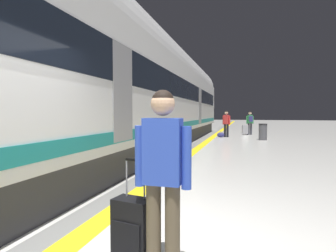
{
  "coord_description": "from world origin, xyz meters",
  "views": [
    {
      "loc": [
        1.03,
        -2.38,
        1.48
      ],
      "look_at": [
        -0.83,
        4.13,
        1.16
      ],
      "focal_mm": 28.68,
      "sensor_mm": 36.0,
      "label": 1
    }
  ],
  "objects_px": {
    "waste_bin": "(263,132)",
    "passenger_mid": "(250,121)",
    "duffel_bag_near": "(221,135)",
    "high_speed_train": "(139,87)",
    "suitcase_mid": "(245,130)",
    "rolling_suitcase_foreground": "(132,227)",
    "traveller_foreground": "(163,168)",
    "passenger_near": "(226,122)"
  },
  "relations": [
    {
      "from": "high_speed_train",
      "to": "waste_bin",
      "type": "height_order",
      "value": "high_speed_train"
    },
    {
      "from": "rolling_suitcase_foreground",
      "to": "waste_bin",
      "type": "bearing_deg",
      "value": 81.18
    },
    {
      "from": "high_speed_train",
      "to": "duffel_bag_near",
      "type": "distance_m",
      "value": 7.88
    },
    {
      "from": "high_speed_train",
      "to": "suitcase_mid",
      "type": "relative_size",
      "value": 44.37
    },
    {
      "from": "suitcase_mid",
      "to": "passenger_near",
      "type": "bearing_deg",
      "value": -118.17
    },
    {
      "from": "rolling_suitcase_foreground",
      "to": "passenger_near",
      "type": "relative_size",
      "value": 0.63
    },
    {
      "from": "duffel_bag_near",
      "to": "waste_bin",
      "type": "bearing_deg",
      "value": -25.08
    },
    {
      "from": "traveller_foreground",
      "to": "duffel_bag_near",
      "type": "height_order",
      "value": "traveller_foreground"
    },
    {
      "from": "passenger_mid",
      "to": "suitcase_mid",
      "type": "distance_m",
      "value": 0.71
    },
    {
      "from": "suitcase_mid",
      "to": "waste_bin",
      "type": "relative_size",
      "value": 0.73
    },
    {
      "from": "high_speed_train",
      "to": "passenger_mid",
      "type": "relative_size",
      "value": 18.37
    },
    {
      "from": "traveller_foreground",
      "to": "suitcase_mid",
      "type": "height_order",
      "value": "traveller_foreground"
    },
    {
      "from": "passenger_mid",
      "to": "suitcase_mid",
      "type": "relative_size",
      "value": 2.42
    },
    {
      "from": "passenger_near",
      "to": "suitcase_mid",
      "type": "xyz_separation_m",
      "value": [
        1.13,
        2.11,
        -0.59
      ]
    },
    {
      "from": "waste_bin",
      "to": "passenger_mid",
      "type": "bearing_deg",
      "value": 99.38
    },
    {
      "from": "rolling_suitcase_foreground",
      "to": "passenger_near",
      "type": "bearing_deg",
      "value": 90.06
    },
    {
      "from": "high_speed_train",
      "to": "duffel_bag_near",
      "type": "height_order",
      "value": "high_speed_train"
    },
    {
      "from": "passenger_near",
      "to": "passenger_mid",
      "type": "distance_m",
      "value": 2.75
    },
    {
      "from": "rolling_suitcase_foreground",
      "to": "passenger_mid",
      "type": "relative_size",
      "value": 0.64
    },
    {
      "from": "traveller_foreground",
      "to": "passenger_near",
      "type": "height_order",
      "value": "traveller_foreground"
    },
    {
      "from": "passenger_mid",
      "to": "high_speed_train",
      "type": "bearing_deg",
      "value": -113.92
    },
    {
      "from": "passenger_near",
      "to": "suitcase_mid",
      "type": "bearing_deg",
      "value": 61.83
    },
    {
      "from": "traveller_foreground",
      "to": "duffel_bag_near",
      "type": "relative_size",
      "value": 3.85
    },
    {
      "from": "rolling_suitcase_foreground",
      "to": "duffel_bag_near",
      "type": "distance_m",
      "value": 14.36
    },
    {
      "from": "duffel_bag_near",
      "to": "waste_bin",
      "type": "distance_m",
      "value": 2.66
    },
    {
      "from": "duffel_bag_near",
      "to": "suitcase_mid",
      "type": "relative_size",
      "value": 0.66
    },
    {
      "from": "traveller_foreground",
      "to": "duffel_bag_near",
      "type": "distance_m",
      "value": 14.5
    },
    {
      "from": "duffel_bag_near",
      "to": "waste_bin",
      "type": "height_order",
      "value": "waste_bin"
    },
    {
      "from": "traveller_foreground",
      "to": "suitcase_mid",
      "type": "distance_m",
      "value": 16.85
    },
    {
      "from": "high_speed_train",
      "to": "rolling_suitcase_foreground",
      "type": "xyz_separation_m",
      "value": [
        2.84,
        -7.26,
        -2.16
      ]
    },
    {
      "from": "suitcase_mid",
      "to": "waste_bin",
      "type": "bearing_deg",
      "value": -74.93
    },
    {
      "from": "suitcase_mid",
      "to": "waste_bin",
      "type": "distance_m",
      "value": 3.6
    },
    {
      "from": "high_speed_train",
      "to": "passenger_mid",
      "type": "bearing_deg",
      "value": 66.08
    },
    {
      "from": "high_speed_train",
      "to": "rolling_suitcase_foreground",
      "type": "relative_size",
      "value": 28.82
    },
    {
      "from": "high_speed_train",
      "to": "suitcase_mid",
      "type": "height_order",
      "value": "high_speed_train"
    },
    {
      "from": "traveller_foreground",
      "to": "waste_bin",
      "type": "bearing_deg",
      "value": 82.73
    },
    {
      "from": "traveller_foreground",
      "to": "waste_bin",
      "type": "distance_m",
      "value": 13.46
    },
    {
      "from": "traveller_foreground",
      "to": "suitcase_mid",
      "type": "xyz_separation_m",
      "value": [
        0.77,
        16.82,
        -0.62
      ]
    },
    {
      "from": "waste_bin",
      "to": "passenger_near",
      "type": "bearing_deg",
      "value": 146.57
    },
    {
      "from": "rolling_suitcase_foreground",
      "to": "high_speed_train",
      "type": "bearing_deg",
      "value": 111.39
    },
    {
      "from": "duffel_bag_near",
      "to": "suitcase_mid",
      "type": "bearing_deg",
      "value": 58.4
    },
    {
      "from": "rolling_suitcase_foreground",
      "to": "passenger_near",
      "type": "xyz_separation_m",
      "value": [
        -0.02,
        14.6,
        0.6
      ]
    }
  ]
}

